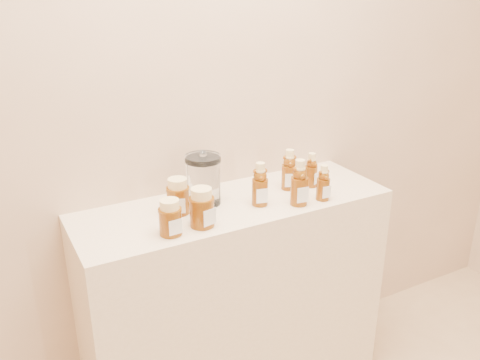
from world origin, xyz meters
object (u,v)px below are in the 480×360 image
display_table (235,303)px  honey_jar_left (170,217)px  bear_bottle_front_left (299,180)px  glass_canister (203,178)px  bear_bottle_back_left (260,181)px

display_table → honey_jar_left: (-0.30, -0.12, 0.51)m
display_table → bear_bottle_front_left: size_ratio=6.10×
bear_bottle_front_left → glass_canister: bearing=158.1°
bear_bottle_front_left → honey_jar_left: bear_bottle_front_left is taller
display_table → glass_canister: size_ratio=5.90×
bear_bottle_back_left → honey_jar_left: bearing=-155.6°
bear_bottle_front_left → honey_jar_left: 0.50m
honey_jar_left → bear_bottle_front_left: bearing=-4.7°
display_table → bear_bottle_back_left: bearing=-39.7°
bear_bottle_back_left → glass_canister: (-0.18, 0.11, 0.01)m
honey_jar_left → bear_bottle_back_left: bearing=5.2°
display_table → bear_bottle_front_left: 0.60m
bear_bottle_front_left → display_table: bearing=156.0°
display_table → bear_bottle_back_left: (0.07, -0.06, 0.54)m
glass_canister → honey_jar_left: bearing=-139.2°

